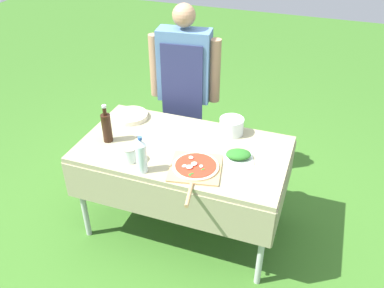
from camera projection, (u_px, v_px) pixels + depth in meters
ground_plane at (184, 225)px, 3.18m from camera, size 12.00×12.00×0.00m
prep_table at (183, 156)px, 2.82m from camera, size 1.43×0.81×0.73m
person_cook at (185, 83)px, 3.25m from camera, size 0.57×0.23×1.52m
pizza_on_peel at (195, 168)px, 2.55m from camera, size 0.38×0.55×0.05m
oil_bottle at (107, 127)px, 2.78m from camera, size 0.07×0.07×0.28m
water_bottle at (141, 155)px, 2.49m from camera, size 0.07×0.07×0.25m
herb_container at (238, 155)px, 2.65m from camera, size 0.23×0.19×0.06m
mixing_tub at (232, 126)px, 2.89m from camera, size 0.17×0.17×0.12m
plate_stack at (131, 116)px, 3.09m from camera, size 0.26×0.26×0.03m
sauce_jar at (130, 155)px, 2.62m from camera, size 0.09×0.09×0.11m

